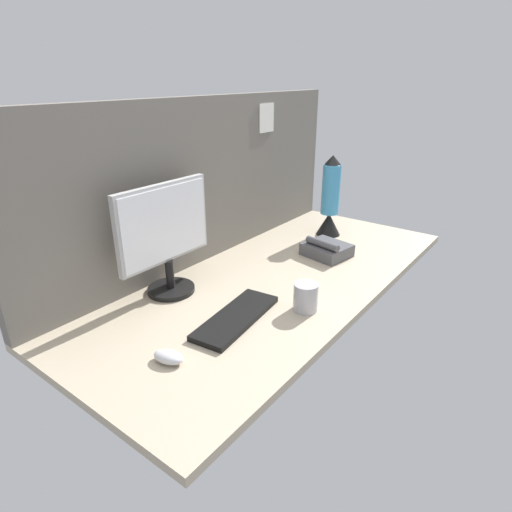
% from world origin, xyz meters
% --- Properties ---
extents(ground_plane, '(1.80, 0.80, 0.03)m').
position_xyz_m(ground_plane, '(0.00, 0.00, -0.01)').
color(ground_plane, tan).
extents(cubicle_wall_back, '(1.80, 0.06, 0.69)m').
position_xyz_m(cubicle_wall_back, '(0.00, 0.37, 0.35)').
color(cubicle_wall_back, slate).
rests_on(cubicle_wall_back, ground_plane).
extents(monitor, '(0.41, 0.18, 0.42)m').
position_xyz_m(monitor, '(-0.35, 0.25, 0.23)').
color(monitor, black).
rests_on(monitor, ground_plane).
extents(keyboard, '(0.38, 0.18, 0.02)m').
position_xyz_m(keyboard, '(-0.36, -0.09, 0.01)').
color(keyboard, black).
rests_on(keyboard, ground_plane).
extents(mouse, '(0.08, 0.11, 0.03)m').
position_xyz_m(mouse, '(-0.65, -0.08, 0.02)').
color(mouse, silver).
rests_on(mouse, ground_plane).
extents(mug_steel, '(0.09, 0.09, 0.10)m').
position_xyz_m(mug_steel, '(-0.16, -0.24, 0.05)').
color(mug_steel, '#B2B2B7').
rests_on(mug_steel, ground_plane).
extents(lava_lamp, '(0.12, 0.12, 0.41)m').
position_xyz_m(lava_lamp, '(0.58, 0.07, 0.17)').
color(lava_lamp, black).
rests_on(lava_lamp, ground_plane).
extents(desk_phone, '(0.20, 0.22, 0.09)m').
position_xyz_m(desk_phone, '(0.32, -0.06, 0.03)').
color(desk_phone, '#4C4C51').
rests_on(desk_phone, ground_plane).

